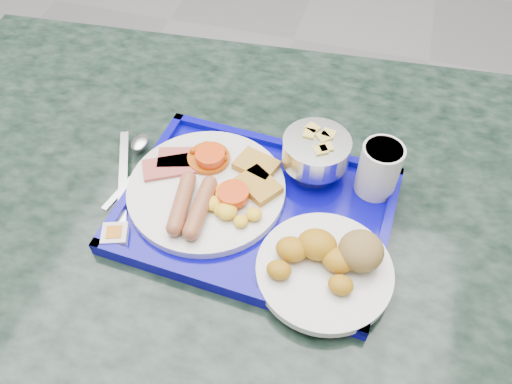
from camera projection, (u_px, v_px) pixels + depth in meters
floor at (206, 259)px, 1.69m from camera, size 6.00×6.00×0.00m
table at (255, 286)px, 0.93m from camera, size 1.39×0.98×0.83m
tray at (256, 211)px, 0.76m from camera, size 0.42×0.32×0.02m
main_plate at (210, 188)px, 0.77m from camera, size 0.24×0.24×0.04m
bread_plate at (329, 262)px, 0.68m from camera, size 0.19×0.19×0.06m
fruit_bowl at (316, 151)px, 0.77m from camera, size 0.10×0.10×0.07m
juice_cup at (379, 168)px, 0.75m from camera, size 0.06×0.06×0.09m
spoon at (137, 153)px, 0.83m from camera, size 0.06×0.17×0.01m
knife at (123, 175)px, 0.80m from camera, size 0.09×0.18×0.00m
jam_packet at (115, 235)px, 0.72m from camera, size 0.05×0.05×0.01m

